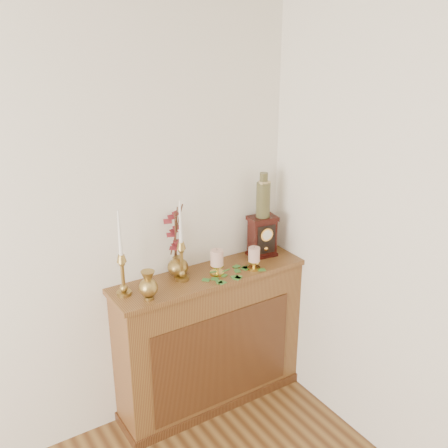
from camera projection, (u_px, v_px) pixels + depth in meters
console_shelf at (211, 343)px, 3.32m from camera, size 1.24×0.34×0.93m
candlestick_left at (122, 268)px, 2.84m from camera, size 0.08×0.08×0.50m
candlestick_center at (181, 255)px, 3.01m from camera, size 0.08×0.08×0.49m
bud_vase at (148, 286)px, 2.82m from camera, size 0.10×0.10×0.17m
ginger_jar at (174, 242)px, 3.06m from camera, size 0.19×0.20×0.46m
pillar_candle_left at (217, 261)px, 3.10m from camera, size 0.09×0.09×0.17m
pillar_candle_right at (254, 257)px, 3.17m from camera, size 0.08×0.08×0.15m
ivy_garland at (239, 272)px, 3.13m from camera, size 0.40×0.16×0.07m
mantel_clock at (262, 237)px, 3.34m from camera, size 0.19×0.15×0.27m
ceramic_vase at (263, 197)px, 3.25m from camera, size 0.09×0.09×0.28m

